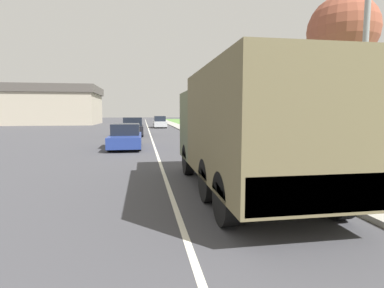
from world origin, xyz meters
TOP-DOWN VIEW (x-y plane):
  - ground_plane at (0.00, 40.00)m, footprint 180.00×180.00m
  - lane_centre_stripe at (0.00, 40.00)m, footprint 0.12×120.00m
  - sidewalk_right at (4.50, 40.00)m, footprint 1.80×120.00m
  - grass_strip_right at (8.90, 40.00)m, footprint 7.00×120.00m
  - military_truck at (1.95, 11.35)m, footprint 2.57×7.05m
  - car_nearest_ahead at (-1.69, 22.04)m, footprint 1.80×4.80m
  - car_second_ahead at (-1.57, 31.34)m, footprint 1.84×4.00m
  - car_third_ahead at (1.64, 45.59)m, footprint 1.71×4.69m
  - pickup_truck at (7.34, 17.94)m, footprint 2.08×5.28m
  - lamp_post at (4.53, 10.74)m, footprint 1.69×0.24m
  - tree_mid_right at (10.13, 19.24)m, footprint 3.72×3.72m
  - building_distant at (-18.63, 60.53)m, footprint 20.55×12.97m

SIDE VIEW (x-z plane):
  - ground_plane at x=0.00m, z-range 0.00..0.00m
  - lane_centre_stripe at x=0.00m, z-range 0.00..0.00m
  - grass_strip_right at x=8.90m, z-range 0.00..0.02m
  - sidewalk_right at x=4.50m, z-range 0.00..0.12m
  - car_nearest_ahead at x=-1.69m, z-range -0.06..1.37m
  - car_third_ahead at x=1.64m, z-range -0.08..1.51m
  - car_second_ahead at x=-1.57m, z-range -0.09..1.56m
  - pickup_truck at x=7.34m, z-range -0.04..1.80m
  - military_truck at x=1.95m, z-range 0.17..3.28m
  - building_distant at x=-18.63m, z-range 0.04..6.69m
  - lamp_post at x=4.53m, z-range 0.78..7.31m
  - tree_mid_right at x=10.13m, z-range 2.32..10.69m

